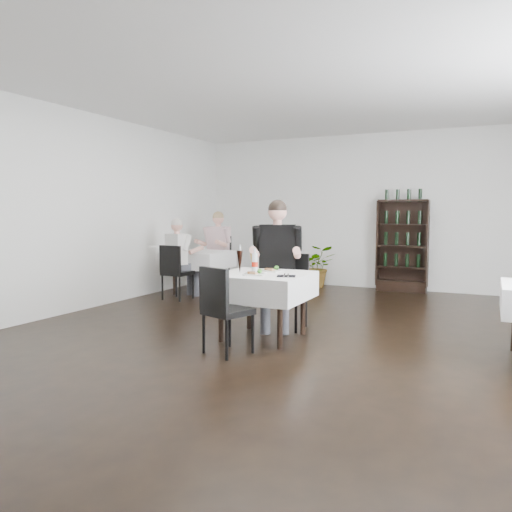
{
  "coord_description": "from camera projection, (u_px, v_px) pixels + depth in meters",
  "views": [
    {
      "loc": [
        2.1,
        -5.27,
        1.48
      ],
      "look_at": [
        -0.49,
        0.2,
        0.95
      ],
      "focal_mm": 35.0,
      "sensor_mm": 36.0,
      "label": 1
    }
  ],
  "objects": [
    {
      "name": "room_shell",
      "position": [
        287.0,
        211.0,
        5.64
      ],
      "size": [
        9.0,
        9.0,
        9.0
      ],
      "color": "black",
      "rests_on": "ground"
    },
    {
      "name": "wine_shelf",
      "position": [
        402.0,
        246.0,
        9.33
      ],
      "size": [
        0.9,
        0.28,
        1.75
      ],
      "color": "black",
      "rests_on": "ground"
    },
    {
      "name": "main_table",
      "position": [
        263.0,
        286.0,
        5.84
      ],
      "size": [
        1.03,
        1.03,
        0.77
      ],
      "color": "black",
      "rests_on": "ground"
    },
    {
      "name": "left_table",
      "position": [
        200.0,
        260.0,
        9.12
      ],
      "size": [
        0.98,
        0.98,
        0.77
      ],
      "color": "black",
      "rests_on": "ground"
    },
    {
      "name": "potted_tree",
      "position": [
        317.0,
        266.0,
        9.85
      ],
      "size": [
        0.89,
        0.82,
        0.84
      ],
      "primitive_type": "imported",
      "rotation": [
        0.0,
        0.0,
        0.24
      ],
      "color": "#28581E",
      "rests_on": "ground"
    },
    {
      "name": "main_chair_far",
      "position": [
        289.0,
        286.0,
        6.4
      ],
      "size": [
        0.44,
        0.44,
        0.95
      ],
      "color": "black",
      "rests_on": "ground"
    },
    {
      "name": "main_chair_near",
      "position": [
        223.0,
        305.0,
        5.16
      ],
      "size": [
        0.54,
        0.54,
        0.92
      ],
      "color": "black",
      "rests_on": "ground"
    },
    {
      "name": "left_chair_far",
      "position": [
        217.0,
        259.0,
        9.68
      ],
      "size": [
        0.55,
        0.55,
        1.02
      ],
      "color": "black",
      "rests_on": "ground"
    },
    {
      "name": "left_chair_near",
      "position": [
        175.0,
        269.0,
        8.42
      ],
      "size": [
        0.46,
        0.46,
        0.93
      ],
      "color": "black",
      "rests_on": "ground"
    },
    {
      "name": "diner_main",
      "position": [
        277.0,
        254.0,
        6.32
      ],
      "size": [
        0.7,
        0.75,
        1.64
      ],
      "color": "#43434B",
      "rests_on": "ground"
    },
    {
      "name": "diner_left_far",
      "position": [
        216.0,
        244.0,
        9.58
      ],
      "size": [
        0.58,
        0.59,
        1.5
      ],
      "color": "#43434B",
      "rests_on": "ground"
    },
    {
      "name": "diner_left_near",
      "position": [
        180.0,
        252.0,
        8.65
      ],
      "size": [
        0.59,
        0.63,
        1.38
      ],
      "color": "#43434B",
      "rests_on": "ground"
    },
    {
      "name": "plate_far",
      "position": [
        272.0,
        270.0,
        6.02
      ],
      "size": [
        0.23,
        0.23,
        0.07
      ],
      "color": "white",
      "rests_on": "main_table"
    },
    {
      "name": "plate_near",
      "position": [
        255.0,
        274.0,
        5.68
      ],
      "size": [
        0.27,
        0.27,
        0.07
      ],
      "color": "white",
      "rests_on": "main_table"
    },
    {
      "name": "pilsner_dark",
      "position": [
        240.0,
        261.0,
        5.86
      ],
      "size": [
        0.08,
        0.08,
        0.33
      ],
      "color": "black",
      "rests_on": "main_table"
    },
    {
      "name": "pilsner_lager",
      "position": [
        253.0,
        261.0,
        6.03
      ],
      "size": [
        0.07,
        0.07,
        0.31
      ],
      "color": "gold",
      "rests_on": "main_table"
    },
    {
      "name": "coke_bottle",
      "position": [
        255.0,
        263.0,
        5.9
      ],
      "size": [
        0.07,
        0.07,
        0.29
      ],
      "color": "silver",
      "rests_on": "main_table"
    },
    {
      "name": "napkin_cutlery",
      "position": [
        286.0,
        276.0,
        5.55
      ],
      "size": [
        0.24,
        0.22,
        0.02
      ],
      "color": "black",
      "rests_on": "main_table"
    }
  ]
}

